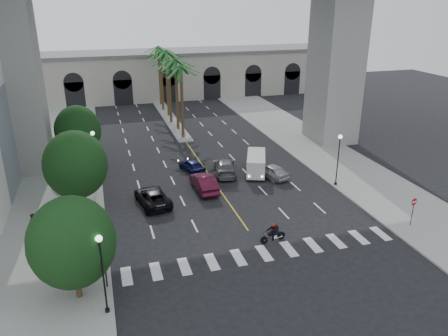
{
  "coord_description": "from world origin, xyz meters",
  "views": [
    {
      "loc": [
        -10.77,
        -27.2,
        17.61
      ],
      "look_at": [
        -0.86,
        6.0,
        4.05
      ],
      "focal_mm": 35.0,
      "sensor_mm": 36.0,
      "label": 1
    }
  ],
  "objects_px": {
    "car_a": "(271,171)",
    "car_d": "(225,167)",
    "lamp_post_right": "(338,156)",
    "car_e": "(192,165)",
    "traffic_signal_far": "(101,226)",
    "car_b": "(204,183)",
    "motorcycle_rider": "(274,233)",
    "pedestrian_a": "(90,221)",
    "pedestrian_b": "(34,224)",
    "do_not_enter_sign": "(413,206)",
    "lamp_post_left_far": "(95,152)",
    "lamp_post_left_near": "(102,268)",
    "cargo_van": "(256,163)",
    "car_c": "(152,197)",
    "traffic_signal_near": "(104,255)"
  },
  "relations": [
    {
      "from": "car_a",
      "to": "car_d",
      "type": "relative_size",
      "value": 0.8
    },
    {
      "from": "traffic_signal_near",
      "to": "car_b",
      "type": "distance_m",
      "value": 16.51
    },
    {
      "from": "do_not_enter_sign",
      "to": "motorcycle_rider",
      "type": "bearing_deg",
      "value": 162.99
    },
    {
      "from": "motorcycle_rider",
      "to": "cargo_van",
      "type": "relative_size",
      "value": 0.4
    },
    {
      "from": "lamp_post_left_near",
      "to": "car_b",
      "type": "height_order",
      "value": "lamp_post_left_near"
    },
    {
      "from": "car_b",
      "to": "car_a",
      "type": "bearing_deg",
      "value": -173.04
    },
    {
      "from": "car_d",
      "to": "motorcycle_rider",
      "type": "bearing_deg",
      "value": 101.25
    },
    {
      "from": "lamp_post_right",
      "to": "car_d",
      "type": "distance_m",
      "value": 11.81
    },
    {
      "from": "lamp_post_right",
      "to": "do_not_enter_sign",
      "type": "relative_size",
      "value": 2.07
    },
    {
      "from": "lamp_post_right",
      "to": "car_c",
      "type": "bearing_deg",
      "value": 176.59
    },
    {
      "from": "car_b",
      "to": "car_e",
      "type": "relative_size",
      "value": 1.24
    },
    {
      "from": "traffic_signal_far",
      "to": "cargo_van",
      "type": "bearing_deg",
      "value": 36.19
    },
    {
      "from": "car_b",
      "to": "car_d",
      "type": "bearing_deg",
      "value": -133.94
    },
    {
      "from": "lamp_post_left_near",
      "to": "traffic_signal_near",
      "type": "distance_m",
      "value": 2.6
    },
    {
      "from": "car_b",
      "to": "car_c",
      "type": "relative_size",
      "value": 0.95
    },
    {
      "from": "lamp_post_left_near",
      "to": "traffic_signal_far",
      "type": "height_order",
      "value": "lamp_post_left_near"
    },
    {
      "from": "cargo_van",
      "to": "traffic_signal_far",
      "type": "bearing_deg",
      "value": -122.52
    },
    {
      "from": "traffic_signal_near",
      "to": "cargo_van",
      "type": "relative_size",
      "value": 0.68
    },
    {
      "from": "traffic_signal_far",
      "to": "car_e",
      "type": "distance_m",
      "value": 17.58
    },
    {
      "from": "car_e",
      "to": "do_not_enter_sign",
      "type": "height_order",
      "value": "do_not_enter_sign"
    },
    {
      "from": "car_c",
      "to": "pedestrian_a",
      "type": "xyz_separation_m",
      "value": [
        -5.44,
        -3.81,
        0.37
      ]
    },
    {
      "from": "car_b",
      "to": "lamp_post_right",
      "type": "bearing_deg",
      "value": 165.89
    },
    {
      "from": "lamp_post_left_near",
      "to": "traffic_signal_far",
      "type": "relative_size",
      "value": 1.47
    },
    {
      "from": "car_d",
      "to": "pedestrian_b",
      "type": "distance_m",
      "value": 19.92
    },
    {
      "from": "motorcycle_rider",
      "to": "do_not_enter_sign",
      "type": "distance_m",
      "value": 11.8
    },
    {
      "from": "do_not_enter_sign",
      "to": "car_d",
      "type": "bearing_deg",
      "value": 114.4
    },
    {
      "from": "car_c",
      "to": "pedestrian_b",
      "type": "xyz_separation_m",
      "value": [
        -9.64,
        -3.16,
        0.33
      ]
    },
    {
      "from": "car_b",
      "to": "motorcycle_rider",
      "type": "bearing_deg",
      "value": 102.2
    },
    {
      "from": "lamp_post_right",
      "to": "car_e",
      "type": "height_order",
      "value": "lamp_post_right"
    },
    {
      "from": "traffic_signal_near",
      "to": "do_not_enter_sign",
      "type": "xyz_separation_m",
      "value": [
        24.3,
        1.3,
        -0.64
      ]
    },
    {
      "from": "lamp_post_left_far",
      "to": "lamp_post_right",
      "type": "distance_m",
      "value": 24.16
    },
    {
      "from": "lamp_post_left_far",
      "to": "car_d",
      "type": "xyz_separation_m",
      "value": [
        13.1,
        -1.71,
        -2.44
      ]
    },
    {
      "from": "motorcycle_rider",
      "to": "car_e",
      "type": "distance_m",
      "value": 16.34
    },
    {
      "from": "car_d",
      "to": "car_c",
      "type": "bearing_deg",
      "value": 44.53
    },
    {
      "from": "motorcycle_rider",
      "to": "pedestrian_a",
      "type": "height_order",
      "value": "pedestrian_a"
    },
    {
      "from": "traffic_signal_far",
      "to": "car_c",
      "type": "xyz_separation_m",
      "value": [
        4.57,
        7.58,
        -1.78
      ]
    },
    {
      "from": "traffic_signal_far",
      "to": "car_b",
      "type": "height_order",
      "value": "traffic_signal_far"
    },
    {
      "from": "lamp_post_right",
      "to": "traffic_signal_far",
      "type": "bearing_deg",
      "value": -164.02
    },
    {
      "from": "lamp_post_right",
      "to": "car_a",
      "type": "relative_size",
      "value": 1.24
    },
    {
      "from": "pedestrian_a",
      "to": "pedestrian_b",
      "type": "distance_m",
      "value": 4.25
    },
    {
      "from": "motorcycle_rider",
      "to": "car_a",
      "type": "bearing_deg",
      "value": 58.65
    },
    {
      "from": "lamp_post_left_near",
      "to": "car_b",
      "type": "bearing_deg",
      "value": 57.73
    },
    {
      "from": "cargo_van",
      "to": "pedestrian_a",
      "type": "height_order",
      "value": "cargo_van"
    },
    {
      "from": "lamp_post_right",
      "to": "pedestrian_b",
      "type": "distance_m",
      "value": 27.93
    },
    {
      "from": "lamp_post_left_far",
      "to": "car_d",
      "type": "height_order",
      "value": "lamp_post_left_far"
    },
    {
      "from": "cargo_van",
      "to": "pedestrian_a",
      "type": "relative_size",
      "value": 2.82
    },
    {
      "from": "car_a",
      "to": "cargo_van",
      "type": "distance_m",
      "value": 1.89
    },
    {
      "from": "lamp_post_left_far",
      "to": "car_c",
      "type": "xyz_separation_m",
      "value": [
        4.67,
        -6.92,
        -2.49
      ]
    },
    {
      "from": "car_b",
      "to": "pedestrian_b",
      "type": "height_order",
      "value": "pedestrian_b"
    },
    {
      "from": "traffic_signal_near",
      "to": "lamp_post_right",
      "type": "bearing_deg",
      "value": 24.82
    }
  ]
}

